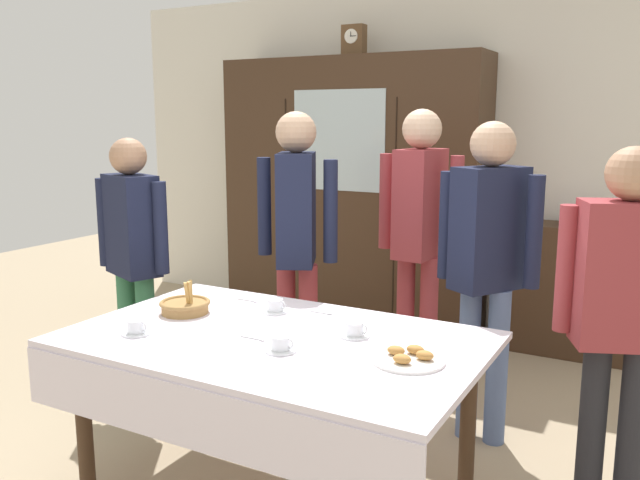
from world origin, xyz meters
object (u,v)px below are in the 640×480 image
mantel_clock (354,41)px  tea_cup_near_left (137,328)px  spoon_center (257,339)px  spoon_mid_left (250,301)px  person_beside_shelf (419,223)px  wall_cabinet (351,193)px  person_near_right_end (488,251)px  person_behind_table_right (623,304)px  tea_cup_near_right (281,345)px  spoon_back_edge (325,313)px  pastry_plate (409,358)px  dining_table (270,360)px  tea_cup_far_right (275,306)px  bread_basket (185,306)px  tea_cup_back_edge (355,330)px  book_stack (573,222)px  bookshelf_low (568,290)px  person_by_cabinet (297,229)px  person_behind_table_left (133,245)px

mantel_clock → tea_cup_near_left: (0.35, -2.82, -1.48)m
spoon_center → spoon_mid_left: (-0.36, 0.47, 0.00)m
person_beside_shelf → wall_cabinet: bearing=132.1°
person_near_right_end → person_behind_table_right: size_ratio=1.06×
tea_cup_near_right → mantel_clock: bearing=110.5°
mantel_clock → spoon_back_edge: bearing=-67.0°
tea_cup_near_left → pastry_plate: (1.14, 0.26, -0.01)m
dining_table → person_behind_table_right: 1.45m
tea_cup_far_right → bread_basket: 0.43m
person_behind_table_right → tea_cup_back_edge: bearing=-159.2°
mantel_clock → spoon_back_edge: (0.92, -2.17, -1.50)m
spoon_center → book_stack: bearing=72.4°
book_stack → person_behind_table_right: (0.49, -2.07, -0.01)m
bookshelf_low → spoon_center: 2.83m
spoon_center → tea_cup_near_right: bearing=-22.9°
tea_cup_near_right → bread_basket: 0.71m
book_stack → tea_cup_back_edge: book_stack is taller
pastry_plate → person_near_right_end: bearing=88.7°
tea_cup_far_right → person_beside_shelf: 1.21m
bookshelf_low → tea_cup_back_edge: 2.52m
dining_table → person_near_right_end: (0.63, 1.04, 0.34)m
pastry_plate → person_near_right_end: (0.02, 1.01, 0.23)m
tea_cup_back_edge → book_stack: bearing=78.3°
bookshelf_low → tea_cup_far_right: bearing=-113.3°
book_stack → tea_cup_near_right: size_ratio=1.78×
wall_cabinet → person_near_right_end: (1.53, -1.55, -0.06)m
tea_cup_near_left → person_by_cabinet: size_ratio=0.08×
person_behind_table_right → spoon_back_edge: bearing=-173.2°
spoon_center → spoon_mid_left: same height
spoon_mid_left → person_near_right_end: bearing=30.8°
person_near_right_end → person_behind_table_right: 0.82m
tea_cup_near_left → pastry_plate: bearing=12.8°
spoon_center → person_by_cabinet: bearing=112.1°
spoon_center → person_behind_table_left: 1.42m
bookshelf_low → book_stack: (0.00, -0.00, 0.49)m
tea_cup_back_edge → spoon_center: size_ratio=1.09×
mantel_clock → spoon_center: (0.85, -2.63, -1.50)m
mantel_clock → spoon_back_edge: mantel_clock is taller
person_behind_table_left → person_by_cabinet: size_ratio=0.91×
tea_cup_near_left → spoon_back_edge: 0.86m
dining_table → tea_cup_near_left: size_ratio=13.47×
pastry_plate → spoon_center: 0.65m
dining_table → tea_cup_far_right: size_ratio=13.47×
bread_basket → person_behind_table_left: 0.89m
bookshelf_low → person_by_cabinet: (-1.27, -1.66, 0.58)m
tea_cup_near_left → person_behind_table_right: person_behind_table_right is taller
dining_table → mantel_clock: bearing=108.8°
dining_table → spoon_center: bearing=-131.4°
pastry_plate → person_behind_table_right: 0.89m
tea_cup_near_left → person_behind_table_left: (-0.78, 0.79, 0.16)m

